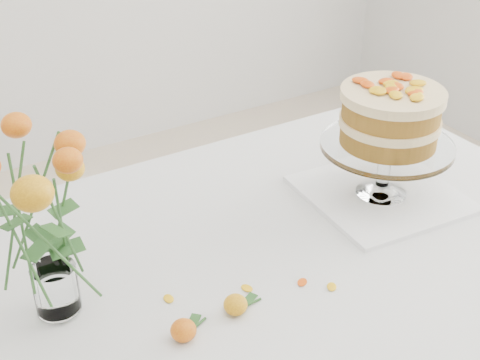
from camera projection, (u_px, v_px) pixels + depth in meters
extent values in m
cube|color=tan|center=(270.00, 253.00, 1.41)|extent=(1.40, 0.90, 0.04)
cylinder|color=tan|center=(365.00, 227.00, 2.15)|extent=(0.06, 0.06, 0.71)
cube|color=silver|center=(271.00, 244.00, 1.39)|extent=(1.42, 0.92, 0.01)
cube|color=silver|center=(175.00, 189.00, 1.78)|extent=(1.42, 0.01, 0.20)
cube|color=white|center=(381.00, 194.00, 1.55)|extent=(0.35, 0.35, 0.01)
cylinder|color=white|center=(384.00, 166.00, 1.51)|extent=(0.03, 0.03, 0.10)
cylinder|color=white|center=(387.00, 145.00, 1.48)|extent=(0.30, 0.30, 0.01)
cylinder|color=brown|center=(388.00, 134.00, 1.47)|extent=(0.27, 0.27, 0.04)
cylinder|color=beige|center=(390.00, 121.00, 1.45)|extent=(0.28, 0.28, 0.02)
cylinder|color=brown|center=(391.00, 108.00, 1.44)|extent=(0.27, 0.27, 0.04)
cylinder|color=beige|center=(393.00, 95.00, 1.42)|extent=(0.29, 0.29, 0.02)
cylinder|color=white|center=(60.00, 310.00, 1.21)|extent=(0.06, 0.06, 0.01)
cylinder|color=white|center=(56.00, 288.00, 1.18)|extent=(0.08, 0.08, 0.09)
ellipsoid|color=#FAB115|center=(235.00, 305.00, 1.20)|extent=(0.04, 0.04, 0.04)
cylinder|color=#2E5D25|center=(249.00, 305.00, 1.22)|extent=(0.05, 0.01, 0.00)
ellipsoid|color=#D1450A|center=(183.00, 330.00, 1.14)|extent=(0.05, 0.05, 0.04)
cylinder|color=#2E5D25|center=(196.00, 327.00, 1.17)|extent=(0.05, 0.02, 0.00)
ellipsoid|color=yellow|center=(247.00, 288.00, 1.26)|extent=(0.03, 0.02, 0.00)
ellipsoid|color=yellow|center=(302.00, 282.00, 1.28)|extent=(0.03, 0.02, 0.00)
ellipsoid|color=yellow|center=(332.00, 287.00, 1.27)|extent=(0.03, 0.02, 0.00)
ellipsoid|color=yellow|center=(169.00, 299.00, 1.24)|extent=(0.03, 0.02, 0.00)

